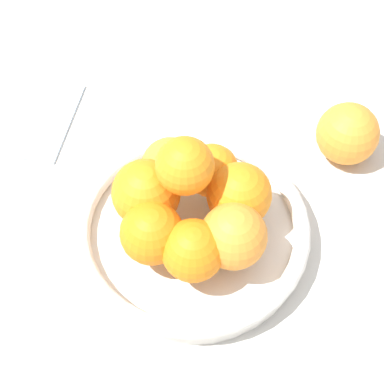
# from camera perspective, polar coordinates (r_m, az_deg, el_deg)

# --- Properties ---
(ground_plane) EXTENTS (4.00, 4.00, 0.00)m
(ground_plane) POSITION_cam_1_polar(r_m,az_deg,el_deg) (0.79, 0.00, -4.28)
(ground_plane) COLOR beige
(fruit_bowl) EXTENTS (0.28, 0.28, 0.04)m
(fruit_bowl) POSITION_cam_1_polar(r_m,az_deg,el_deg) (0.78, 0.00, -3.50)
(fruit_bowl) COLOR silver
(fruit_bowl) RESTS_ON ground_plane
(orange_pile) EXTENTS (0.18, 0.19, 0.13)m
(orange_pile) POSITION_cam_1_polar(r_m,az_deg,el_deg) (0.72, -0.12, -0.96)
(orange_pile) COLOR orange
(orange_pile) RESTS_ON fruit_bowl
(stray_orange) EXTENTS (0.08, 0.08, 0.08)m
(stray_orange) POSITION_cam_1_polar(r_m,az_deg,el_deg) (0.87, 13.67, 5.05)
(stray_orange) COLOR orange
(stray_orange) RESTS_ON ground_plane
(napkin_folded) EXTENTS (0.18, 0.18, 0.01)m
(napkin_folded) POSITION_cam_1_polar(r_m,az_deg,el_deg) (0.94, -15.03, 6.64)
(napkin_folded) COLOR silver
(napkin_folded) RESTS_ON ground_plane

